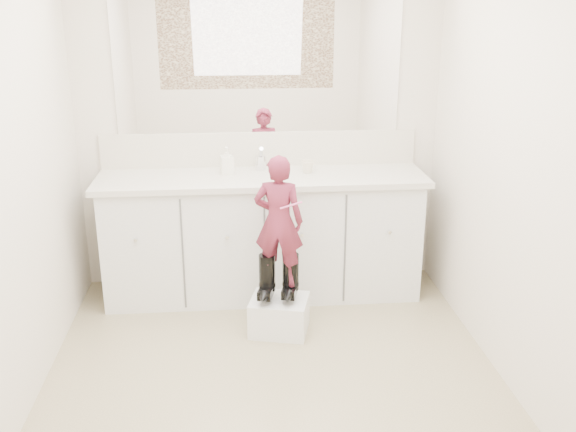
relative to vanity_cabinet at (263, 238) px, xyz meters
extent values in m
plane|color=#837656|center=(0.00, -1.23, -0.42)|extent=(3.00, 3.00, 0.00)
plane|color=beige|center=(0.00, 0.27, 0.77)|extent=(2.60, 0.00, 2.60)
plane|color=beige|center=(0.00, -2.73, 0.77)|extent=(2.60, 0.00, 2.60)
plane|color=beige|center=(-1.30, -1.23, 0.78)|extent=(0.00, 3.00, 3.00)
plane|color=beige|center=(1.30, -1.23, 0.78)|extent=(0.00, 3.00, 3.00)
cube|color=silver|center=(0.00, 0.00, 0.00)|extent=(2.20, 0.55, 0.85)
cube|color=beige|center=(0.00, -0.01, 0.45)|extent=(2.28, 0.58, 0.04)
cube|color=beige|center=(0.00, 0.26, 0.59)|extent=(2.28, 0.03, 0.25)
cube|color=white|center=(0.00, 0.26, 1.22)|extent=(2.00, 0.02, 1.00)
cube|color=#472819|center=(0.00, -2.71, 1.22)|extent=(2.00, 0.01, 1.20)
cylinder|color=silver|center=(0.00, 0.15, 0.52)|extent=(0.08, 0.08, 0.10)
imported|color=beige|center=(0.33, 0.04, 0.51)|extent=(0.12, 0.12, 0.09)
imported|color=white|center=(-0.24, 0.07, 0.56)|extent=(0.10, 0.10, 0.19)
cube|color=white|center=(0.07, -0.60, -0.31)|extent=(0.42, 0.38, 0.23)
imported|color=#AE355A|center=(0.07, -0.58, 0.33)|extent=(0.35, 0.27, 0.84)
cylinder|color=pink|center=(0.14, -0.66, 0.45)|extent=(0.13, 0.04, 0.06)
camera|label=1|loc=(-0.20, -4.30, 1.64)|focal=40.00mm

